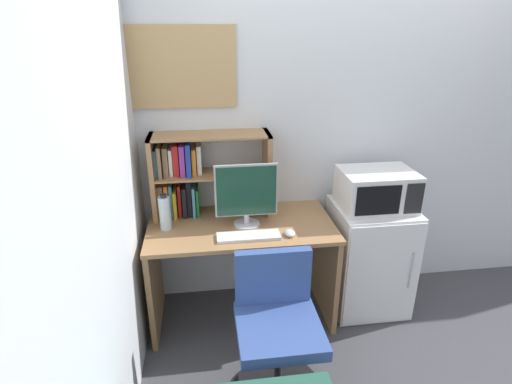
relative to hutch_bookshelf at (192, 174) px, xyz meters
name	(u,v)px	position (x,y,z in m)	size (l,w,h in m)	color
wall_back	(405,132)	(1.63, 0.14, 0.22)	(6.40, 0.04, 2.60)	silver
wall_left	(68,266)	(-0.39, -1.48, 0.22)	(0.04, 4.40, 2.60)	silver
desk	(242,254)	(0.32, -0.22, -0.54)	(1.29, 0.68, 0.78)	#997047
hutch_bookshelf	(192,174)	(0.00, 0.00, 0.00)	(0.83, 0.26, 0.59)	#997047
monitor	(246,194)	(0.36, -0.24, -0.07)	(0.42, 0.18, 0.44)	#B7B7BC
keyboard	(249,236)	(0.35, -0.42, -0.30)	(0.41, 0.13, 0.02)	silver
computer_mouse	(290,233)	(0.62, -0.43, -0.29)	(0.07, 0.10, 0.04)	silver
water_bottle	(165,213)	(-0.19, -0.22, -0.19)	(0.08, 0.08, 0.25)	silver
mini_fridge	(369,257)	(1.30, -0.20, -0.66)	(0.56, 0.55, 0.84)	white
microwave	(377,189)	(1.30, -0.19, -0.11)	(0.51, 0.39, 0.27)	silver
desk_chair	(277,337)	(0.45, -0.92, -0.70)	(0.54, 0.54, 0.87)	black
wall_corkboard	(179,67)	(-0.05, 0.11, 0.71)	(0.75, 0.02, 0.53)	tan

